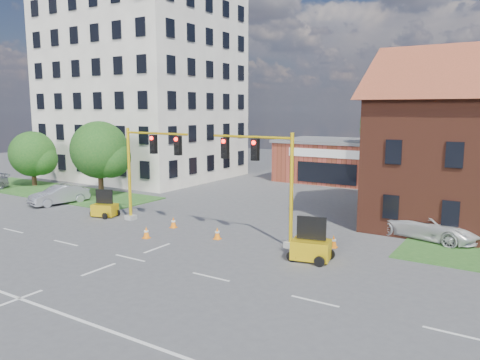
{
  "coord_description": "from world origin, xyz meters",
  "views": [
    {
      "loc": [
        16.77,
        -16.2,
        7.43
      ],
      "look_at": [
        0.23,
        10.0,
        2.71
      ],
      "focal_mm": 35.0,
      "sensor_mm": 36.0,
      "label": 1
    }
  ],
  "objects_px": {
    "signal_mast_east": "(265,174)",
    "pickup_white": "(429,225)",
    "trailer_west": "(105,209)",
    "trailer_east": "(311,248)",
    "signal_mast_west": "(147,164)"
  },
  "relations": [
    {
      "from": "signal_mast_east",
      "to": "pickup_white",
      "type": "xyz_separation_m",
      "value": [
        7.64,
        5.86,
        -3.12
      ]
    },
    {
      "from": "trailer_west",
      "to": "trailer_east",
      "type": "bearing_deg",
      "value": -22.31
    },
    {
      "from": "trailer_east",
      "to": "pickup_white",
      "type": "xyz_separation_m",
      "value": [
        4.15,
        7.34,
        0.14
      ]
    },
    {
      "from": "signal_mast_west",
      "to": "signal_mast_east",
      "type": "bearing_deg",
      "value": 0.0
    },
    {
      "from": "pickup_white",
      "to": "signal_mast_east",
      "type": "bearing_deg",
      "value": 140.63
    },
    {
      "from": "pickup_white",
      "to": "trailer_west",
      "type": "bearing_deg",
      "value": 120.18
    },
    {
      "from": "signal_mast_east",
      "to": "trailer_west",
      "type": "relative_size",
      "value": 3.35
    },
    {
      "from": "trailer_west",
      "to": "trailer_east",
      "type": "xyz_separation_m",
      "value": [
        16.02,
        -1.17,
        0.09
      ]
    },
    {
      "from": "signal_mast_east",
      "to": "trailer_west",
      "type": "height_order",
      "value": "signal_mast_east"
    },
    {
      "from": "signal_mast_west",
      "to": "pickup_white",
      "type": "height_order",
      "value": "signal_mast_west"
    },
    {
      "from": "signal_mast_west",
      "to": "trailer_east",
      "type": "relative_size",
      "value": 2.93
    },
    {
      "from": "trailer_west",
      "to": "pickup_white",
      "type": "relative_size",
      "value": 0.32
    },
    {
      "from": "signal_mast_east",
      "to": "trailer_west",
      "type": "distance_m",
      "value": 12.97
    },
    {
      "from": "trailer_east",
      "to": "pickup_white",
      "type": "height_order",
      "value": "trailer_east"
    },
    {
      "from": "signal_mast_west",
      "to": "trailer_west",
      "type": "xyz_separation_m",
      "value": [
        -3.82,
        -0.32,
        -3.35
      ]
    }
  ]
}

